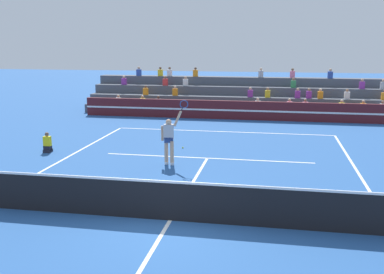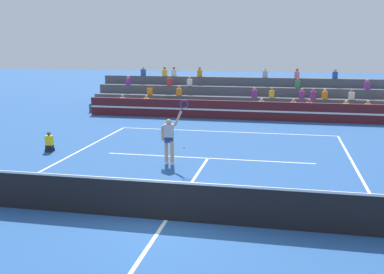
% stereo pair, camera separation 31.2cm
% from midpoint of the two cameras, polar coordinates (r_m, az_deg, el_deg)
% --- Properties ---
extents(ground_plane, '(120.00, 120.00, 0.00)m').
position_cam_midpoint_polar(ground_plane, '(11.73, -3.57, -10.53)').
color(ground_plane, '#285699').
extents(court_lines, '(11.10, 23.90, 0.01)m').
position_cam_midpoint_polar(court_lines, '(11.72, -3.57, -10.51)').
color(court_lines, white).
rests_on(court_lines, ground).
extents(tennis_net, '(12.00, 0.10, 1.10)m').
position_cam_midpoint_polar(tennis_net, '(11.53, -3.60, -8.03)').
color(tennis_net, black).
rests_on(tennis_net, ground).
extents(sponsor_banner_wall, '(18.00, 0.26, 1.10)m').
position_cam_midpoint_polar(sponsor_banner_wall, '(26.70, 4.62, 3.43)').
color(sponsor_banner_wall, '#51191E').
rests_on(sponsor_banner_wall, ground).
extents(bleacher_stand, '(19.15, 3.80, 2.83)m').
position_cam_midpoint_polar(bleacher_stand, '(29.79, 5.29, 4.85)').
color(bleacher_stand, '#4C515B').
rests_on(bleacher_stand, ground).
extents(ball_kid_courtside, '(0.30, 0.36, 0.84)m').
position_cam_midpoint_polar(ball_kid_courtside, '(19.60, -18.31, -0.89)').
color(ball_kid_courtside, black).
rests_on(ball_kid_courtside, ground).
extents(tennis_player, '(1.05, 0.32, 2.47)m').
position_cam_midpoint_polar(tennis_player, '(16.65, -3.43, -0.19)').
color(tennis_player, tan).
rests_on(tennis_player, ground).
extents(tennis_ball, '(0.07, 0.07, 0.07)m').
position_cam_midpoint_polar(tennis_ball, '(19.34, -1.64, -1.35)').
color(tennis_ball, '#C6DB33').
rests_on(tennis_ball, ground).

